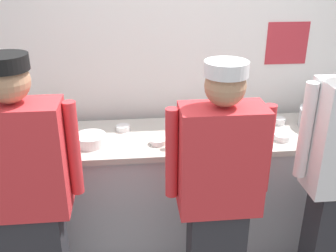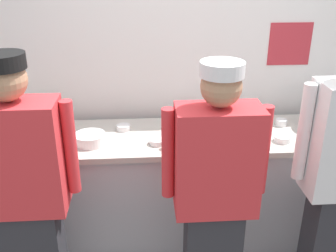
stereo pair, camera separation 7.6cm
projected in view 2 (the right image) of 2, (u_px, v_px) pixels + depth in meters
wall_back at (182, 66)px, 3.03m from camera, size 5.10×0.11×2.60m
prep_counter at (187, 189)px, 2.96m from camera, size 3.25×0.64×0.92m
chef_near_left at (25, 193)px, 2.14m from camera, size 0.61×0.24×1.67m
chef_center at (215, 194)px, 2.18m from camera, size 0.59×0.24×1.63m
plate_stack_front at (90, 139)px, 2.63m from camera, size 0.21×0.21×0.07m
mixing_bowl_steel at (328, 120)px, 2.84m from camera, size 0.39×0.39×0.14m
sheet_tray at (225, 132)px, 2.79m from camera, size 0.50×0.37×0.02m
squeeze_bottle_primary at (39, 116)px, 2.82m from camera, size 0.05×0.05×0.21m
squeeze_bottle_secondary at (44, 131)px, 2.59m from camera, size 0.05×0.05×0.20m
squeeze_bottle_spare at (176, 134)px, 2.55m from camera, size 0.05×0.05×0.21m
ramekin_yellow_sauce at (281, 122)px, 2.91m from camera, size 0.08×0.08×0.05m
ramekin_red_sauce at (282, 139)px, 2.66m from camera, size 0.11×0.11×0.04m
ramekin_orange_sauce at (123, 127)px, 2.84m from camera, size 0.10×0.10×0.04m
ramekin_green_sauce at (157, 141)px, 2.63m from camera, size 0.11×0.11×0.04m
chefs_knife at (0, 136)px, 2.74m from camera, size 0.27×0.03×0.02m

